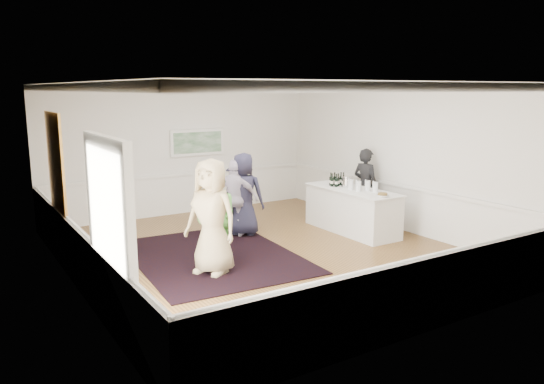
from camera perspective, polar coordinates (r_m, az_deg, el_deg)
floor at (r=10.28m, az=-0.67°, el=-6.56°), size 8.00×8.00×0.00m
ceiling at (r=9.80m, az=-0.71°, el=11.58°), size 7.00×8.00×0.02m
wall_left at (r=8.64m, az=-20.89°, el=0.26°), size 0.02×8.00×3.20m
wall_right at (r=12.10m, az=13.62°, el=3.57°), size 0.02×8.00×3.20m
wall_back at (r=13.46m, az=-9.65°, el=4.45°), size 7.00×0.02×3.20m
wall_front at (r=6.89m, az=17.00°, el=-2.10°), size 7.00×0.02×3.20m
wainscoting at (r=10.14m, az=-0.67°, el=-3.87°), size 7.00×8.00×1.00m
mirror at (r=9.88m, az=-22.21°, el=2.62°), size 0.05×1.25×1.85m
doorway at (r=6.88m, az=-17.14°, el=-3.69°), size 0.10×1.78×2.56m
landscape_painting at (r=13.55m, az=-8.02°, el=5.31°), size 1.44×0.06×0.66m
area_rug at (r=10.11m, az=-6.28°, el=-6.87°), size 3.09×3.92×0.02m
serving_table at (r=11.80m, az=8.59°, el=-1.94°), size 0.90×2.36×0.96m
bartender at (r=12.54m, az=10.02°, el=0.64°), size 0.55×0.72×1.76m
guest_tan at (r=8.99m, az=-6.54°, el=-2.66°), size 1.03×1.15×1.98m
guest_green at (r=9.71m, az=-6.00°, el=-2.57°), size 0.75×0.89×1.67m
guest_lilac at (r=11.25m, az=-3.98°, el=-0.69°), size 1.00×0.94×1.65m
guest_dark_a at (r=11.67m, az=-3.51°, el=-0.44°), size 1.17×0.97×1.58m
guest_dark_b at (r=11.39m, az=-3.44°, el=-0.72°), size 0.61×0.43×1.58m
guest_navy at (r=11.32m, az=-3.10°, el=-0.26°), size 1.03×1.01×1.79m
wine_bottles at (r=12.04m, az=7.06°, el=1.41°), size 0.43×0.27×0.31m
juice_pitchers at (r=11.48m, az=9.75°, el=0.69°), size 0.36×0.62×0.24m
ice_bucket at (r=11.87m, az=8.06°, el=1.05°), size 0.26×0.26×0.25m
nut_bowl at (r=10.95m, az=11.81°, el=-0.33°), size 0.25×0.25×0.07m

